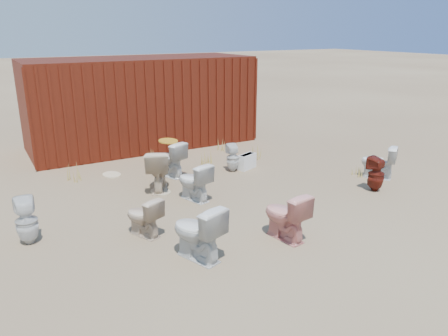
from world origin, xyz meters
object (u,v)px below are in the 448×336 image
toilet_front_e (378,162)px  loose_tank (247,161)px  toilet_back_beige_left (143,217)px  toilet_back_yellowlid (169,159)px  toilet_back_beige_right (158,170)px  toilet_front_pink (285,215)px  toilet_back_a (27,221)px  toilet_front_c (194,181)px  shipping_container (141,102)px  toilet_back_e (233,158)px  toilet_front_maroon (376,174)px  toilet_front_a (197,232)px

toilet_front_e → loose_tank: 2.91m
loose_tank → toilet_back_beige_left: bearing=-169.4°
toilet_back_yellowlid → toilet_back_beige_right: bearing=30.5°
toilet_front_pink → toilet_back_a: size_ratio=1.07×
toilet_back_beige_right → toilet_front_c: bearing=139.4°
toilet_front_c → toilet_back_a: (-2.97, -0.33, -0.01)m
shipping_container → toilet_back_e: shipping_container is taller
toilet_front_maroon → toilet_front_a: bearing=0.2°
shipping_container → toilet_back_yellowlid: (-0.48, -3.01, -0.80)m
toilet_back_beige_right → loose_tank: bearing=-147.1°
toilet_back_beige_right → toilet_back_e: bearing=-145.5°
toilet_front_e → toilet_back_yellowlid: toilet_back_yellowlid is taller
toilet_back_a → toilet_front_e: bearing=177.8°
toilet_back_beige_left → loose_tank: toilet_back_beige_left is taller
toilet_front_pink → toilet_back_beige_left: (-1.86, 1.20, -0.07)m
toilet_front_e → toilet_front_maroon: bearing=5.2°
toilet_front_e → toilet_back_beige_right: toilet_back_beige_right is taller
toilet_front_a → toilet_back_beige_left: toilet_front_a is taller
toilet_back_beige_left → toilet_back_e: bearing=-167.4°
toilet_front_c → toilet_back_beige_left: (-1.36, -0.96, -0.05)m
toilet_back_a → loose_tank: (4.90, 1.48, -0.19)m
toilet_front_a → toilet_back_a: 2.64m
shipping_container → loose_tank: shipping_container is taller
toilet_front_a → toilet_front_maroon: size_ratio=1.18×
toilet_back_beige_left → toilet_front_maroon: bearing=151.6°
toilet_back_e → toilet_back_beige_left: bearing=48.8°
shipping_container → toilet_back_beige_right: shipping_container is taller
toilet_front_e → toilet_back_a: 7.03m
toilet_back_beige_right → toilet_back_yellowlid: 0.87m
toilet_back_beige_right → toilet_back_e: toilet_back_beige_right is taller
toilet_back_a → toilet_back_e: 4.75m
toilet_back_yellowlid → toilet_back_e: toilet_back_yellowlid is taller
toilet_back_a → toilet_front_maroon: bearing=172.6°
toilet_back_beige_left → toilet_back_e: size_ratio=1.01×
toilet_back_a → toilet_back_yellowlid: 3.64m
toilet_front_c → toilet_back_e: toilet_front_c is taller
shipping_container → toilet_back_beige_left: (-1.99, -5.52, -0.88)m
toilet_back_beige_right → toilet_front_pink: bearing=131.9°
toilet_front_pink → toilet_front_maroon: toilet_front_pink is taller
toilet_back_a → toilet_back_beige_left: bearing=160.6°
toilet_back_a → toilet_back_beige_left: 1.73m
toilet_front_a → toilet_front_e: 5.13m
toilet_front_c → toilet_front_maroon: toilet_front_c is taller
toilet_front_a → toilet_back_beige_left: size_ratio=1.28×
toilet_front_a → toilet_back_e: size_ratio=1.30×
toilet_back_beige_right → loose_tank: size_ratio=1.70×
toilet_back_beige_left → toilet_back_yellowlid: size_ratio=0.81×
shipping_container → toilet_front_maroon: shipping_container is taller
toilet_back_beige_left → toilet_back_beige_right: 2.07m
toilet_front_a → toilet_back_yellowlid: (1.10, 3.58, -0.02)m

